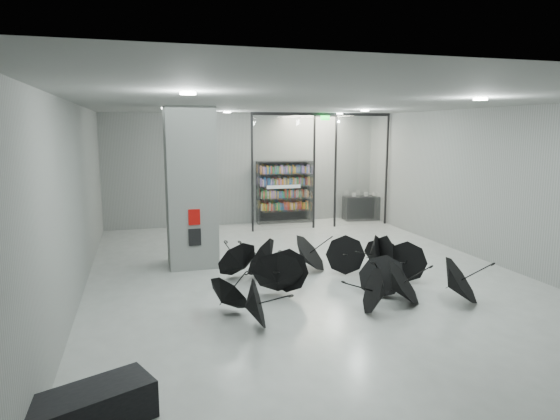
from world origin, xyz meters
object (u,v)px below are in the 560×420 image
object	(u,v)px
column	(191,187)
bench	(89,410)
bookshelf	(285,192)
umbrella_cluster	(336,275)
shop_counter	(363,208)

from	to	relation	value
column	bench	world-z (taller)	column
column	bookshelf	bearing A→B (deg)	50.53
bookshelf	umbrella_cluster	xyz separation A→B (m)	(-1.11, -7.57, -0.84)
column	shop_counter	size ratio (longest dim) A/B	2.63
bookshelf	shop_counter	xyz separation A→B (m)	(3.05, -0.33, -0.69)
bench	shop_counter	size ratio (longest dim) A/B	0.96
bookshelf	bench	bearing A→B (deg)	-113.51
column	umbrella_cluster	distance (m)	4.32
umbrella_cluster	bookshelf	bearing A→B (deg)	81.68
bench	umbrella_cluster	bearing A→B (deg)	15.71
bookshelf	umbrella_cluster	world-z (taller)	bookshelf
bookshelf	shop_counter	distance (m)	3.15
shop_counter	umbrella_cluster	xyz separation A→B (m)	(-4.16, -7.24, -0.15)
column	bench	bearing A→B (deg)	-106.11
bench	shop_counter	bearing A→B (deg)	27.85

